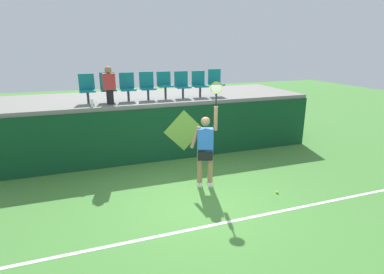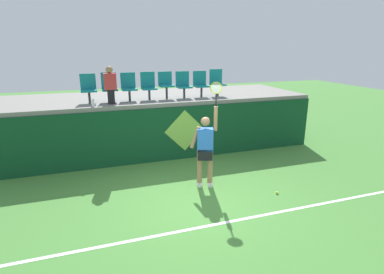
{
  "view_description": "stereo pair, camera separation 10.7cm",
  "coord_description": "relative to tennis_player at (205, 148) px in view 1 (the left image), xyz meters",
  "views": [
    {
      "loc": [
        -2.15,
        -5.77,
        3.37
      ],
      "look_at": [
        0.26,
        1.0,
        1.22
      ],
      "focal_mm": 28.81,
      "sensor_mm": 36.0,
      "label": 1
    },
    {
      "loc": [
        -2.05,
        -5.8,
        3.37
      ],
      "look_at": [
        0.26,
        1.0,
        1.22
      ],
      "focal_mm": 28.81,
      "sensor_mm": 36.0,
      "label": 2
    }
  ],
  "objects": [
    {
      "name": "tennis_ball",
      "position": [
        1.44,
        -0.99,
        -0.96
      ],
      "size": [
        0.07,
        0.07,
        0.07
      ],
      "primitive_type": "sphere",
      "color": "#D1E533",
      "rests_on": "ground_plane"
    },
    {
      "name": "court_back_wall",
      "position": [
        -0.52,
        2.09,
        -0.18
      ],
      "size": [
        10.09,
        0.2,
        1.63
      ],
      "primitive_type": "cube",
      "color": "#0F4223",
      "rests_on": "ground_plane"
    },
    {
      "name": "stadium_chair_0",
      "position": [
        -2.54,
        2.87,
        1.2
      ],
      "size": [
        0.44,
        0.42,
        0.83
      ],
      "color": "#38383D",
      "rests_on": "spectator_platform"
    },
    {
      "name": "stadium_chair_5",
      "position": [
        0.34,
        2.87,
        1.19
      ],
      "size": [
        0.44,
        0.42,
        0.83
      ],
      "color": "#38383D",
      "rests_on": "spectator_platform"
    },
    {
      "name": "spectator_0",
      "position": [
        -1.95,
        2.45,
        1.31
      ],
      "size": [
        0.34,
        0.2,
        1.06
      ],
      "color": "black",
      "rests_on": "spectator_platform"
    },
    {
      "name": "water_bottle",
      "position": [
        -2.46,
        2.22,
        0.86
      ],
      "size": [
        0.07,
        0.07,
        0.21
      ],
      "primitive_type": "cylinder",
      "color": "white",
      "rests_on": "spectator_platform"
    },
    {
      "name": "stadium_chair_3",
      "position": [
        -0.78,
        2.87,
        1.2
      ],
      "size": [
        0.44,
        0.42,
        0.84
      ],
      "color": "#38383D",
      "rests_on": "spectator_platform"
    },
    {
      "name": "wall_signage_mount",
      "position": [
        0.1,
        1.98,
        -0.99
      ],
      "size": [
        1.27,
        0.01,
        1.53
      ],
      "color": "#0F4223",
      "rests_on": "ground_plane"
    },
    {
      "name": "ground_plane",
      "position": [
        -0.52,
        -0.77,
        -1.0
      ],
      "size": [
        40.0,
        40.0,
        0.0
      ],
      "primitive_type": "plane",
      "color": "#478438"
    },
    {
      "name": "stadium_chair_2",
      "position": [
        -1.38,
        2.87,
        1.2
      ],
      "size": [
        0.44,
        0.42,
        0.83
      ],
      "color": "#38383D",
      "rests_on": "spectator_platform"
    },
    {
      "name": "stadium_chair_6",
      "position": [
        0.93,
        2.87,
        1.19
      ],
      "size": [
        0.44,
        0.42,
        0.82
      ],
      "color": "#38383D",
      "rests_on": "spectator_platform"
    },
    {
      "name": "stadium_chair_7",
      "position": [
        1.5,
        2.87,
        1.22
      ],
      "size": [
        0.44,
        0.42,
        0.87
      ],
      "color": "#38383D",
      "rests_on": "spectator_platform"
    },
    {
      "name": "tennis_player",
      "position": [
        0.0,
        0.0,
        0.0
      ],
      "size": [
        0.73,
        0.37,
        2.58
      ],
      "color": "white",
      "rests_on": "ground_plane"
    },
    {
      "name": "stadium_chair_1",
      "position": [
        -1.95,
        2.87,
        1.21
      ],
      "size": [
        0.44,
        0.42,
        0.85
      ],
      "color": "#38383D",
      "rests_on": "spectator_platform"
    },
    {
      "name": "court_baseline_stripe",
      "position": [
        -0.52,
        -1.72,
        -0.99
      ],
      "size": [
        9.08,
        0.08,
        0.01
      ],
      "primitive_type": "cube",
      "color": "white",
      "rests_on": "ground_plane"
    },
    {
      "name": "stadium_chair_4",
      "position": [
        -0.23,
        2.86,
        1.23
      ],
      "size": [
        0.44,
        0.42,
        0.83
      ],
      "color": "#38383D",
      "rests_on": "spectator_platform"
    },
    {
      "name": "spectator_platform",
      "position": [
        -0.52,
        3.59,
        0.69
      ],
      "size": [
        10.09,
        3.11,
        0.12
      ],
      "primitive_type": "cube",
      "color": "gray",
      "rests_on": "court_back_wall"
    }
  ]
}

